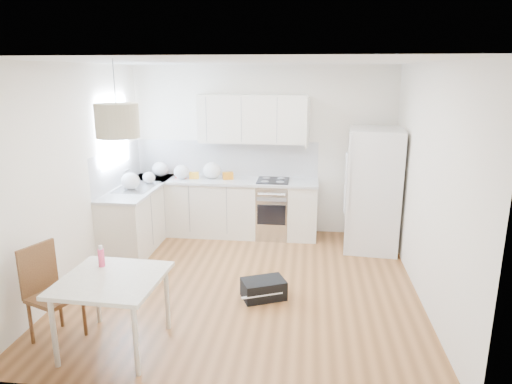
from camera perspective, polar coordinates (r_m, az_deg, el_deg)
floor at (r=5.86m, az=-1.37°, el=-11.44°), size 4.20×4.20×0.00m
ceiling at (r=5.26m, az=-1.56°, el=15.98°), size 4.20×4.20×0.00m
wall_back at (r=7.45m, az=0.84°, el=5.20°), size 4.20×0.00×4.20m
wall_left at (r=6.06m, az=-21.53°, el=1.94°), size 0.00×4.20×4.20m
wall_right at (r=5.52m, az=20.68°, el=0.83°), size 0.00×4.20×4.20m
window_glassblock at (r=7.01m, az=-17.37°, el=7.24°), size 0.02×1.00×1.00m
cabinets_back at (r=7.45m, az=-4.02°, el=-2.02°), size 3.00×0.60×0.88m
cabinets_left at (r=7.22m, az=-14.33°, el=-3.01°), size 0.60×1.80×0.88m
counter_back at (r=7.33m, az=-4.09°, el=1.42°), size 3.02×0.64×0.04m
counter_left at (r=7.10m, az=-14.56°, el=0.53°), size 0.64×1.82×0.04m
backsplash_back at (r=7.55m, az=-3.72°, el=4.23°), size 3.00×0.01×0.58m
backsplash_left at (r=7.14m, az=-16.93°, el=3.00°), size 0.01×1.80×0.58m
upper_cabinets at (r=7.24m, az=-0.48°, el=9.12°), size 1.70×0.32×0.75m
range_oven at (r=7.35m, az=2.12°, el=-2.24°), size 0.50×0.61×0.88m
sink at (r=7.05m, az=-14.71°, el=0.55°), size 0.50×0.80×0.16m
refrigerator at (r=6.99m, az=14.56°, el=0.33°), size 0.94×0.98×1.80m
dining_table at (r=4.58m, az=-17.57°, el=-11.05°), size 0.96×0.96×0.72m
dining_chair at (r=4.96m, az=-23.84°, el=-11.67°), size 0.53×0.53×0.97m
drink_bottle at (r=4.79m, az=-18.79°, el=-7.58°), size 0.07×0.07×0.22m
gym_bag at (r=5.49m, az=0.95°, el=-12.01°), size 0.58×0.49×0.23m
pendant_lamp at (r=4.19m, az=-16.96°, el=8.53°), size 0.40×0.40×0.29m
grocery_bag_a at (r=7.66m, az=-11.89°, el=2.82°), size 0.27×0.23×0.24m
grocery_bag_b at (r=7.42m, az=-9.29°, el=2.48°), size 0.25×0.22×0.23m
grocery_bag_c at (r=7.38m, az=-5.52°, el=2.70°), size 0.29×0.25×0.26m
grocery_bag_d at (r=7.25m, az=-13.24°, el=1.78°), size 0.19×0.17×0.17m
grocery_bag_e at (r=6.92m, az=-15.43°, el=1.34°), size 0.28×0.23×0.25m
snack_orange at (r=7.33m, az=-3.53°, el=2.05°), size 0.19×0.15×0.11m
snack_yellow at (r=7.43m, az=-7.74°, el=2.07°), size 0.16×0.12×0.10m
snack_red at (r=7.54m, az=-9.41°, el=2.23°), size 0.16×0.11×0.11m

